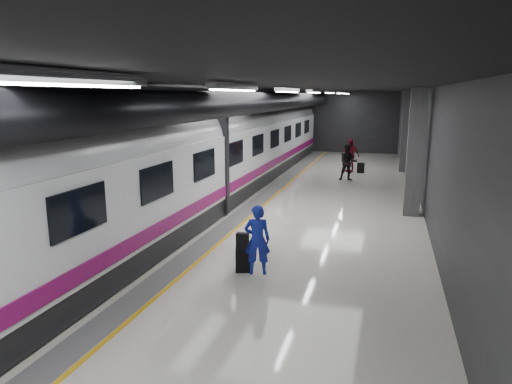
% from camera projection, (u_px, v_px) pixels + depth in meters
% --- Properties ---
extents(ground, '(40.00, 40.00, 0.00)m').
position_uv_depth(ground, '(275.00, 219.00, 15.89)').
color(ground, silver).
rests_on(ground, ground).
extents(platform_hall, '(10.02, 40.02, 4.51)m').
position_uv_depth(platform_hall, '(275.00, 115.00, 16.12)').
color(platform_hall, black).
rests_on(platform_hall, ground).
extents(train, '(3.05, 38.00, 4.05)m').
position_uv_depth(train, '(188.00, 157.00, 16.34)').
color(train, black).
rests_on(train, ground).
extents(traveler_main, '(0.72, 0.58, 1.72)m').
position_uv_depth(traveler_main, '(257.00, 240.00, 10.89)').
color(traveler_main, blue).
rests_on(traveler_main, ground).
extents(suitcase_main, '(0.42, 0.33, 0.59)m').
position_uv_depth(suitcase_main, '(243.00, 260.00, 11.14)').
color(suitcase_main, black).
rests_on(suitcase_main, ground).
extents(shoulder_bag, '(0.31, 0.19, 0.40)m').
position_uv_depth(shoulder_bag, '(243.00, 241.00, 11.00)').
color(shoulder_bag, black).
rests_on(shoulder_bag, suitcase_main).
extents(traveler_far_a, '(1.02, 0.86, 1.85)m').
position_uv_depth(traveler_far_a, '(348.00, 162.00, 22.95)').
color(traveler_far_a, black).
rests_on(traveler_far_a, ground).
extents(traveler_far_b, '(1.18, 0.84, 1.86)m').
position_uv_depth(traveler_far_b, '(350.00, 155.00, 25.56)').
color(traveler_far_b, maroon).
rests_on(traveler_far_b, ground).
extents(suitcase_far, '(0.40, 0.27, 0.56)m').
position_uv_depth(suitcase_far, '(361.00, 168.00, 25.34)').
color(suitcase_far, black).
rests_on(suitcase_far, ground).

